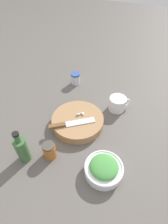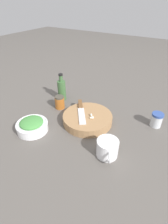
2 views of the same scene
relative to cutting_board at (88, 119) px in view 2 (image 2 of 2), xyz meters
The scene contains 9 objects.
ground_plane 0.06m from the cutting_board, 131.86° to the left, with size 5.00×5.00×0.00m, color #56514C.
cutting_board is the anchor object (origin of this frame).
chef_knife 0.06m from the cutting_board, 20.61° to the right, with size 0.16×0.20×0.01m.
garlic_cloves 0.04m from the cutting_board, 168.94° to the left, with size 0.04×0.04×0.01m.
herb_bowl 0.29m from the cutting_board, 45.48° to the left, with size 0.16×0.16×0.07m.
spice_jar 0.37m from the cutting_board, 153.45° to the right, with size 0.06×0.06×0.08m.
coffee_mug 0.25m from the cutting_board, 140.47° to the left, with size 0.09×0.12×0.08m.
honey_jar 0.22m from the cutting_board, ahead, with size 0.06×0.06×0.08m.
oil_bottle 0.31m from the cutting_board, 25.69° to the right, with size 0.05×0.05×0.18m.
Camera 2 is at (-0.35, 0.63, 0.59)m, focal length 28.00 mm.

